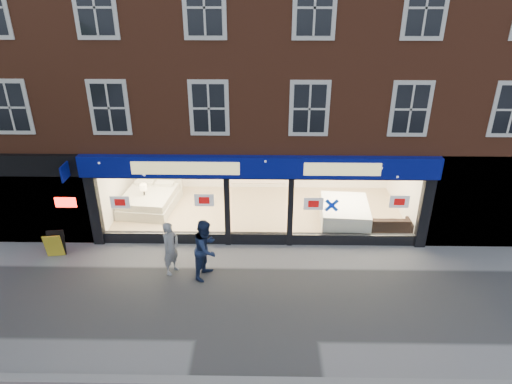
{
  "coord_description": "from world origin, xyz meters",
  "views": [
    {
      "loc": [
        0.14,
        -10.33,
        8.53
      ],
      "look_at": [
        -0.08,
        2.5,
        2.26
      ],
      "focal_mm": 32.0,
      "sensor_mm": 36.0,
      "label": 1
    }
  ],
  "objects_px": {
    "sofa": "(388,223)",
    "pedestrian_blue": "(206,249)",
    "mattress_stack": "(344,215)",
    "pedestrian_grey": "(171,248)",
    "a_board": "(55,244)",
    "display_bed": "(150,198)"
  },
  "relations": [
    {
      "from": "pedestrian_grey",
      "to": "a_board",
      "type": "bearing_deg",
      "value": 107.71
    },
    {
      "from": "display_bed",
      "to": "a_board",
      "type": "xyz_separation_m",
      "value": [
        -2.38,
        -3.3,
        -0.04
      ]
    },
    {
      "from": "display_bed",
      "to": "mattress_stack",
      "type": "relative_size",
      "value": 1.15
    },
    {
      "from": "display_bed",
      "to": "sofa",
      "type": "distance_m",
      "value": 9.03
    },
    {
      "from": "a_board",
      "to": "mattress_stack",
      "type": "bearing_deg",
      "value": 3.28
    },
    {
      "from": "display_bed",
      "to": "pedestrian_blue",
      "type": "bearing_deg",
      "value": -51.19
    },
    {
      "from": "sofa",
      "to": "pedestrian_blue",
      "type": "xyz_separation_m",
      "value": [
        -6.17,
        -2.67,
        0.58
      ]
    },
    {
      "from": "mattress_stack",
      "to": "pedestrian_grey",
      "type": "height_order",
      "value": "pedestrian_grey"
    },
    {
      "from": "a_board",
      "to": "pedestrian_blue",
      "type": "height_order",
      "value": "pedestrian_blue"
    },
    {
      "from": "a_board",
      "to": "pedestrian_blue",
      "type": "relative_size",
      "value": 0.45
    },
    {
      "from": "display_bed",
      "to": "sofa",
      "type": "height_order",
      "value": "display_bed"
    },
    {
      "from": "mattress_stack",
      "to": "sofa",
      "type": "xyz_separation_m",
      "value": [
        1.5,
        -0.35,
        -0.14
      ]
    },
    {
      "from": "sofa",
      "to": "pedestrian_blue",
      "type": "bearing_deg",
      "value": 23.4
    },
    {
      "from": "mattress_stack",
      "to": "pedestrian_blue",
      "type": "relative_size",
      "value": 1.16
    },
    {
      "from": "pedestrian_blue",
      "to": "a_board",
      "type": "bearing_deg",
      "value": 99.43
    },
    {
      "from": "pedestrian_blue",
      "to": "pedestrian_grey",
      "type": "bearing_deg",
      "value": 102.38
    },
    {
      "from": "sofa",
      "to": "pedestrian_grey",
      "type": "distance_m",
      "value": 7.71
    },
    {
      "from": "display_bed",
      "to": "a_board",
      "type": "bearing_deg",
      "value": -119.44
    },
    {
      "from": "display_bed",
      "to": "a_board",
      "type": "distance_m",
      "value": 4.07
    },
    {
      "from": "display_bed",
      "to": "a_board",
      "type": "relative_size",
      "value": 2.94
    },
    {
      "from": "mattress_stack",
      "to": "pedestrian_grey",
      "type": "relative_size",
      "value": 1.28
    },
    {
      "from": "sofa",
      "to": "pedestrian_grey",
      "type": "relative_size",
      "value": 1.09
    }
  ]
}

